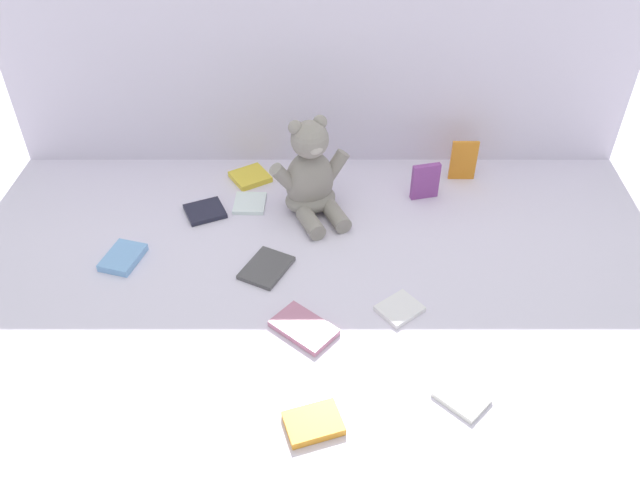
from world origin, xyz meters
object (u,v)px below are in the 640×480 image
object	(u,v)px
book_case_4	(253,203)
book_case_9	(429,182)
book_case_7	(317,423)
book_case_5	(208,211)
book_case_3	(403,309)
book_case_1	(465,398)
book_case_10	(307,328)
book_case_2	(270,268)
book_case_6	(467,161)
book_case_8	(254,177)
teddy_bear	(314,178)
book_case_0	(127,257)

from	to	relation	value
book_case_4	book_case_9	xyz separation A→B (m)	(0.48, 0.04, 0.05)
book_case_7	book_case_9	world-z (taller)	book_case_9
book_case_4	book_case_5	xyz separation A→B (m)	(-0.12, -0.04, 0.00)
book_case_3	book_case_9	distance (m)	0.46
book_case_1	book_case_10	distance (m)	0.36
book_case_2	book_case_7	distance (m)	0.46
book_case_6	book_case_7	world-z (taller)	book_case_6
book_case_1	book_case_8	bearing A→B (deg)	-103.73
book_case_1	book_case_6	world-z (taller)	book_case_6
book_case_5	book_case_3	bearing A→B (deg)	-60.51
book_case_7	book_case_9	bearing A→B (deg)	-39.95
teddy_bear	book_case_10	size ratio (longest dim) A/B	1.96
book_case_1	book_case_2	distance (m)	0.56
book_case_0	book_case_2	bearing A→B (deg)	10.48
book_case_5	book_case_7	world-z (taller)	book_case_7
book_case_7	book_case_9	distance (m)	0.80
book_case_2	book_case_4	size ratio (longest dim) A/B	1.32
book_case_1	book_case_10	xyz separation A→B (m)	(-0.31, 0.18, 0.00)
teddy_bear	book_case_9	world-z (taller)	teddy_bear
teddy_bear	book_case_8	size ratio (longest dim) A/B	2.76
book_case_4	book_case_7	xyz separation A→B (m)	(0.18, -0.71, 0.00)
book_case_8	book_case_2	bearing A→B (deg)	158.93
book_case_1	book_case_4	bearing A→B (deg)	-99.56
book_case_0	book_case_3	distance (m)	0.69
book_case_4	book_case_10	size ratio (longest dim) A/B	0.69
book_case_3	book_case_0	bearing A→B (deg)	-142.66
book_case_0	book_case_6	bearing A→B (deg)	37.98
book_case_2	book_case_5	size ratio (longest dim) A/B	1.26
book_case_8	book_case_3	bearing A→B (deg)	-175.70
book_case_0	book_case_8	size ratio (longest dim) A/B	1.12
book_case_2	book_case_6	distance (m)	0.67
book_case_0	book_case_6	size ratio (longest dim) A/B	0.90
book_case_6	book_case_8	distance (m)	0.61
teddy_bear	book_case_6	size ratio (longest dim) A/B	2.21
teddy_bear	book_case_8	distance (m)	0.25
teddy_bear	book_case_4	distance (m)	0.19
book_case_0	book_case_5	distance (m)	0.26
teddy_bear	book_case_0	xyz separation A→B (m)	(-0.46, -0.21, -0.09)
book_case_0	book_case_10	size ratio (longest dim) A/B	0.80
teddy_bear	book_case_10	bearing A→B (deg)	-114.79
book_case_1	book_case_5	size ratio (longest dim) A/B	0.97
book_case_3	book_case_4	distance (m)	0.55
teddy_bear	book_case_1	xyz separation A→B (m)	(0.30, -0.63, -0.09)
book_case_0	book_case_7	world-z (taller)	same
book_case_0	book_case_7	xyz separation A→B (m)	(0.47, -0.47, -0.00)
book_case_3	book_case_10	world-z (taller)	book_case_10
book_case_3	book_case_1	bearing A→B (deg)	-15.93
book_case_10	book_case_1	bearing A→B (deg)	-79.64
teddy_bear	book_case_8	world-z (taller)	teddy_bear
book_case_5	book_case_1	bearing A→B (deg)	-69.70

